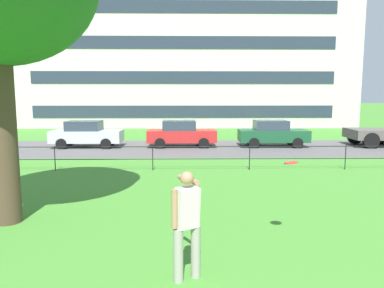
# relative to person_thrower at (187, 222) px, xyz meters

# --- Properties ---
(street_strip) EXTENTS (80.00, 6.95, 0.01)m
(street_strip) POSITION_rel_person_thrower_xyz_m (0.63, 15.10, -0.96)
(street_strip) COLOR #565454
(street_strip) RESTS_ON ground
(park_fence) EXTENTS (35.06, 0.04, 1.00)m
(park_fence) POSITION_rel_person_thrower_xyz_m (0.63, 8.81, -0.30)
(park_fence) COLOR black
(park_fence) RESTS_ON ground
(person_thrower) EXTENTS (0.46, 0.87, 1.79)m
(person_thrower) POSITION_rel_person_thrower_xyz_m (0.00, 0.00, 0.00)
(person_thrower) COLOR gray
(person_thrower) RESTS_ON ground
(frisbee) EXTENTS (0.37, 0.37, 0.06)m
(frisbee) POSITION_rel_person_thrower_xyz_m (2.06, 1.40, 0.69)
(frisbee) COLOR red
(car_silver_right) EXTENTS (4.00, 1.82, 1.54)m
(car_silver_right) POSITION_rel_person_thrower_xyz_m (-5.74, 15.55, -0.19)
(car_silver_right) COLOR #B7BABF
(car_silver_right) RESTS_ON ground
(car_red_far_left) EXTENTS (4.04, 1.89, 1.54)m
(car_red_far_left) POSITION_rel_person_thrower_xyz_m (-0.26, 15.68, -0.19)
(car_red_far_left) COLOR red
(car_red_far_left) RESTS_ON ground
(car_dark_green_left) EXTENTS (4.04, 1.89, 1.54)m
(car_dark_green_left) POSITION_rel_person_thrower_xyz_m (5.13, 15.68, -0.19)
(car_dark_green_left) COLOR #194C2D
(car_dark_green_left) RESTS_ON ground
(apartment_building_background) EXTENTS (32.73, 12.73, 18.84)m
(apartment_building_background) POSITION_rel_person_thrower_xyz_m (-0.15, 33.99, 8.46)
(apartment_building_background) COLOR beige
(apartment_building_background) RESTS_ON ground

